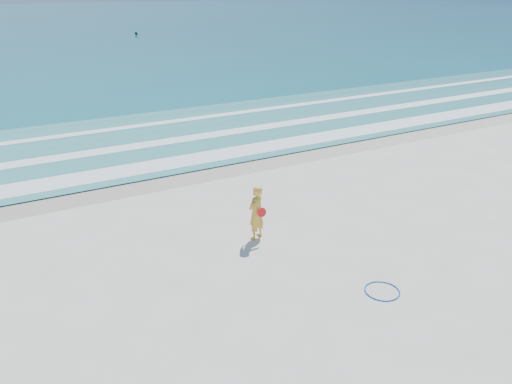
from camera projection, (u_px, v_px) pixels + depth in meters
ground at (316, 293)px, 11.71m from camera, size 400.00×400.00×0.00m
wet_sand at (178, 175)px, 18.95m from camera, size 400.00×2.40×0.00m
shallow at (138, 141)px, 22.96m from camera, size 400.00×10.00×0.01m
foam_near at (166, 164)px, 19.98m from camera, size 400.00×1.40×0.01m
foam_mid at (144, 145)px, 22.31m from camera, size 400.00×0.90×0.01m
foam_far at (124, 128)px, 24.97m from camera, size 400.00×0.60×0.01m
hoop at (382, 291)px, 11.78m from camera, size 1.08×1.08×0.03m
buoy at (136, 33)px, 70.04m from camera, size 0.42×0.42×0.42m
woman at (256, 213)px, 13.97m from camera, size 0.68×0.58×1.58m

